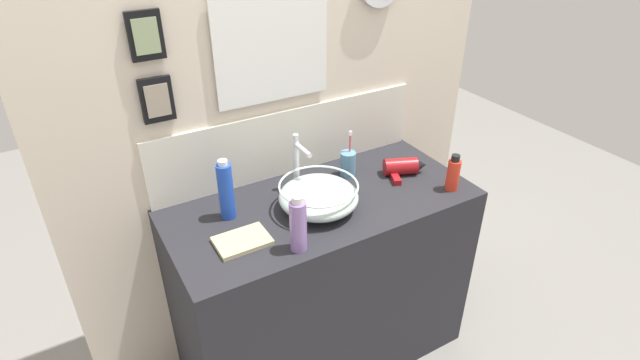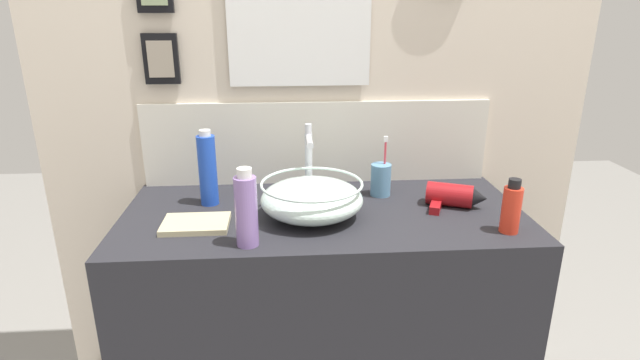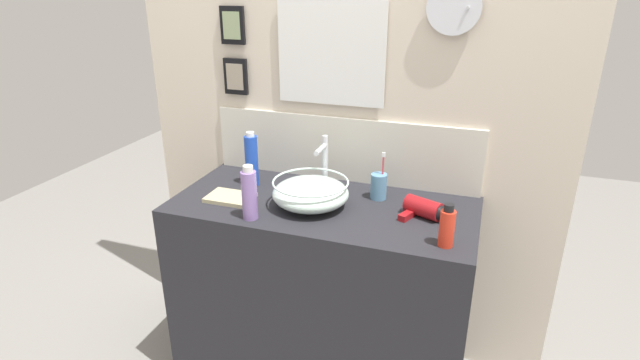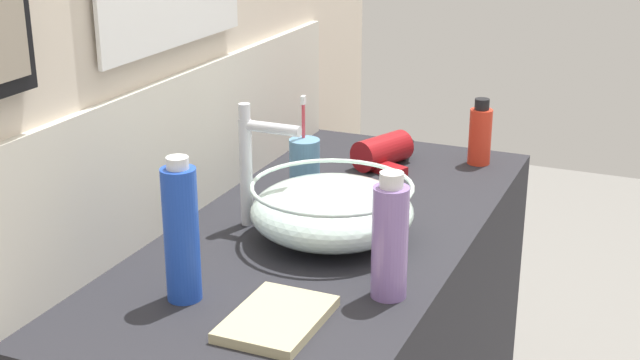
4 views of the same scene
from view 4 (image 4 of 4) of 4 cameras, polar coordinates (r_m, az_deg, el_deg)
back_panel at (r=1.71m, az=-9.44°, el=10.67°), size 1.86×0.10×2.44m
glass_bowl_sink at (r=1.61m, az=0.77°, el=-1.92°), size 0.30×0.30×0.11m
faucet at (r=1.65m, az=-4.34°, el=1.49°), size 0.02×0.12×0.24m
hair_drier at (r=2.02m, az=4.33°, el=1.89°), size 0.20×0.14×0.07m
toothbrush_cup at (r=1.87m, az=-0.99°, el=1.12°), size 0.06×0.06×0.19m
shampoo_bottle at (r=1.39m, az=4.50°, el=-3.82°), size 0.06×0.06×0.21m
spray_bottle at (r=2.05m, az=10.21°, el=2.90°), size 0.05×0.05×0.15m
soap_dispenser at (r=1.39m, az=-8.86°, el=-3.36°), size 0.05×0.05×0.24m
hand_towel at (r=1.35m, az=-2.77°, el=-8.87°), size 0.18×0.13×0.02m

